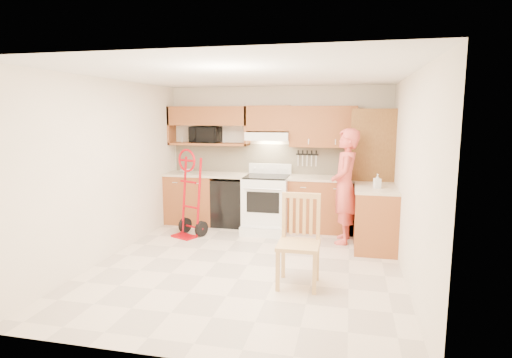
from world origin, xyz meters
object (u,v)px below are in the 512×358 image
(range, at_px, (266,199))
(person, at_px, (345,186))
(microwave, at_px, (206,135))
(dining_chair, at_px, (299,242))
(hand_truck, at_px, (188,197))

(range, bearing_deg, person, -15.53)
(microwave, xyz_separation_m, dining_chair, (2.05, -2.61, -1.10))
(range, distance_m, person, 1.42)
(range, bearing_deg, dining_chair, -69.41)
(range, relative_size, person, 0.63)
(microwave, bearing_deg, hand_truck, -87.03)
(person, height_order, dining_chair, person)
(person, bearing_deg, dining_chair, -13.99)
(person, bearing_deg, range, -104.69)
(microwave, distance_m, person, 2.75)
(microwave, height_order, hand_truck, microwave)
(person, height_order, hand_truck, person)
(dining_chair, bearing_deg, range, 110.31)
(hand_truck, bearing_deg, microwave, 115.10)
(range, relative_size, hand_truck, 0.86)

